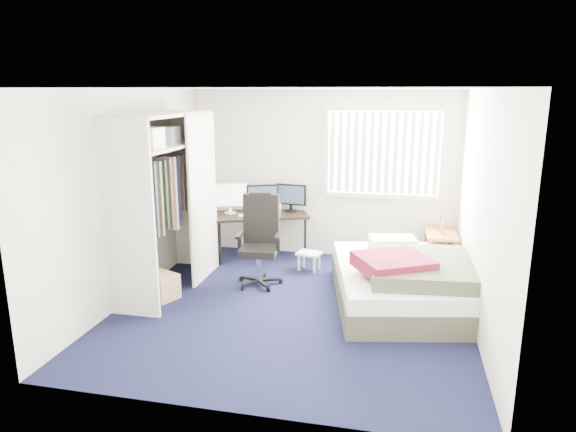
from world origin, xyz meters
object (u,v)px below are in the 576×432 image
Objects in this scene: desk at (260,211)px; nightstand at (440,235)px; bed at (405,280)px; office_chair at (260,249)px.

desk reaches higher than nightstand.
bed is (2.15, -1.35, -0.44)m from desk.
office_chair is 1.43× the size of nightstand.
bed is at bearing -8.72° from office_chair.
office_chair reaches higher than bed.
nightstand is 1.42m from bed.
nightstand is (2.34, 1.04, 0.04)m from office_chair.
bed is (1.87, -0.29, -0.17)m from office_chair.
office_chair is (0.28, -1.06, -0.26)m from desk.
bed is (-0.48, -1.32, -0.21)m from nightstand.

